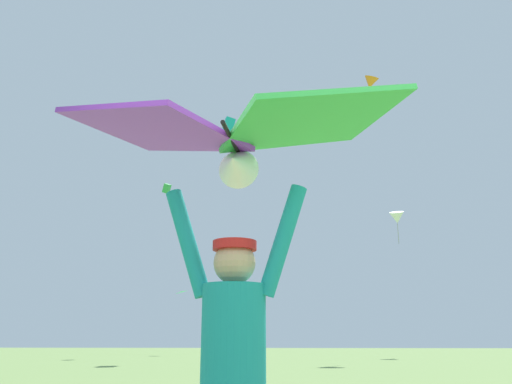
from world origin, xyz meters
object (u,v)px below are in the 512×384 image
object	(u,v)px
held_stunt_kite	(233,134)
distant_kite_orange_high_left	(370,83)
kite_flyer_person	(233,371)
distant_kite_green_low_left	(181,292)
distant_kite_teal_low_right	(229,126)
distant_kite_green_high_right	(167,189)
distant_kite_white_mid_left	(397,218)

from	to	relation	value
held_stunt_kite	distant_kite_orange_high_left	distance (m)	36.51
held_stunt_kite	distant_kite_orange_high_left	world-z (taller)	distant_kite_orange_high_left
kite_flyer_person	distant_kite_green_low_left	distance (m)	34.67
distant_kite_green_low_left	distant_kite_teal_low_right	world-z (taller)	distant_kite_teal_low_right
distant_kite_green_high_right	distant_kite_white_mid_left	bearing A→B (deg)	1.56
distant_kite_green_low_left	distant_kite_green_high_right	world-z (taller)	distant_kite_green_high_right
distant_kite_green_low_left	distant_kite_orange_high_left	bearing A→B (deg)	-8.77
distant_kite_green_low_left	distant_kite_green_high_right	xyz separation A→B (m)	(-1.12, -1.23, 7.27)
distant_kite_teal_low_right	distant_kite_green_high_right	size ratio (longest dim) A/B	1.44
distant_kite_teal_low_right	distant_kite_green_high_right	distance (m)	7.08
distant_kite_green_high_right	distant_kite_green_low_left	bearing A→B (deg)	47.52
distant_kite_teal_low_right	distant_kite_orange_high_left	distance (m)	11.42
kite_flyer_person	distant_kite_green_high_right	distance (m)	35.21
held_stunt_kite	distant_kite_teal_low_right	bearing A→B (deg)	96.82
kite_flyer_person	distant_kite_white_mid_left	bearing A→B (deg)	76.30
held_stunt_kite	distant_kite_green_low_left	xyz separation A→B (m)	(-7.20, 33.84, 2.04)
distant_kite_green_high_right	distant_kite_orange_high_left	xyz separation A→B (m)	(14.91, -0.90, 7.53)
held_stunt_kite	distant_kite_white_mid_left	size ratio (longest dim) A/B	0.80
kite_flyer_person	distant_kite_orange_high_left	xyz separation A→B (m)	(6.58, 31.63, 18.11)
held_stunt_kite	distant_kite_green_low_left	bearing A→B (deg)	102.01
distant_kite_green_low_left	distant_kite_orange_high_left	world-z (taller)	distant_kite_orange_high_left
distant_kite_green_low_left	distant_kite_teal_low_right	bearing A→B (deg)	-54.52
kite_flyer_person	distant_kite_orange_high_left	bearing A→B (deg)	78.24
held_stunt_kite	distant_kite_white_mid_left	xyz separation A→B (m)	(8.05, 33.06, 7.02)
distant_kite_green_high_right	distant_kite_white_mid_left	size ratio (longest dim) A/B	0.34
distant_kite_teal_low_right	distant_kite_white_mid_left	distance (m)	13.43
distant_kite_green_high_right	distant_kite_white_mid_left	world-z (taller)	distant_kite_green_high_right
kite_flyer_person	held_stunt_kite	distance (m)	1.28
kite_flyer_person	distant_kite_white_mid_left	world-z (taller)	distant_kite_white_mid_left
distant_kite_white_mid_left	distant_kite_orange_high_left	size ratio (longest dim) A/B	0.96
distant_kite_green_low_left	held_stunt_kite	bearing A→B (deg)	-77.99
kite_flyer_person	distant_kite_green_high_right	bearing A→B (deg)	104.36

